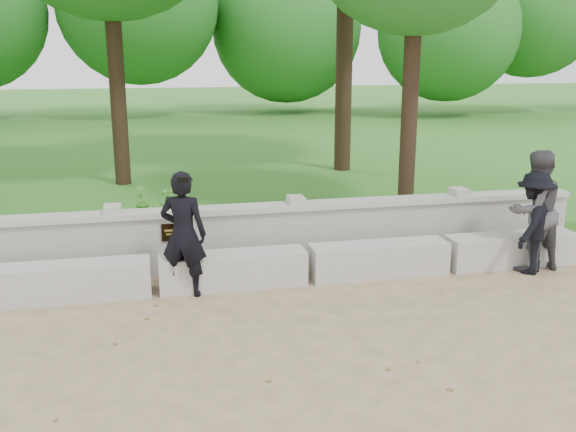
# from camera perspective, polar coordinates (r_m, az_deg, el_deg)

# --- Properties ---
(ground) EXTENTS (80.00, 80.00, 0.00)m
(ground) POSITION_cam_1_polar(r_m,az_deg,el_deg) (6.65, -11.33, -12.43)
(ground) COLOR tan
(ground) RESTS_ON ground
(lawn) EXTENTS (40.00, 22.00, 0.25)m
(lawn) POSITION_cam_1_polar(r_m,az_deg,el_deg) (20.15, -12.45, 5.94)
(lawn) COLOR #2A6424
(lawn) RESTS_ON ground
(concrete_bench) EXTENTS (11.90, 0.45, 0.45)m
(concrete_bench) POSITION_cam_1_polar(r_m,az_deg,el_deg) (8.31, -11.76, -5.19)
(concrete_bench) COLOR beige
(concrete_bench) RESTS_ON ground
(parapet_wall) EXTENTS (12.50, 0.35, 0.90)m
(parapet_wall) POSITION_cam_1_polar(r_m,az_deg,el_deg) (8.91, -11.93, -2.26)
(parapet_wall) COLOR #BBB8B1
(parapet_wall) RESTS_ON ground
(man_main) EXTENTS (0.68, 0.63, 1.58)m
(man_main) POSITION_cam_1_polar(r_m,az_deg,el_deg) (8.00, -9.28, -1.58)
(man_main) COLOR black
(man_main) RESTS_ON ground
(visitor_left) EXTENTS (0.92, 0.78, 1.69)m
(visitor_left) POSITION_cam_1_polar(r_m,az_deg,el_deg) (9.44, 21.05, 0.42)
(visitor_left) COLOR #444449
(visitor_left) RESTS_ON ground
(visitor_mid) EXTENTS (1.03, 1.00, 1.42)m
(visitor_mid) POSITION_cam_1_polar(r_m,az_deg,el_deg) (9.35, 21.00, -0.57)
(visitor_mid) COLOR black
(visitor_mid) RESTS_ON ground
(shrub_b) EXTENTS (0.37, 0.37, 0.52)m
(shrub_b) POSITION_cam_1_polar(r_m,az_deg,el_deg) (11.16, -12.95, 1.29)
(shrub_b) COLOR #44882E
(shrub_b) RESTS_ON lawn
(shrub_c) EXTENTS (0.63, 0.60, 0.54)m
(shrub_c) POSITION_cam_1_polar(r_m,az_deg,el_deg) (10.22, 1.93, 0.51)
(shrub_c) COLOR #44882E
(shrub_c) RESTS_ON lawn
(shrub_d) EXTENTS (0.44, 0.46, 0.67)m
(shrub_d) POSITION_cam_1_polar(r_m,az_deg,el_deg) (10.34, -10.76, 0.81)
(shrub_d) COLOR #44882E
(shrub_d) RESTS_ON lawn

